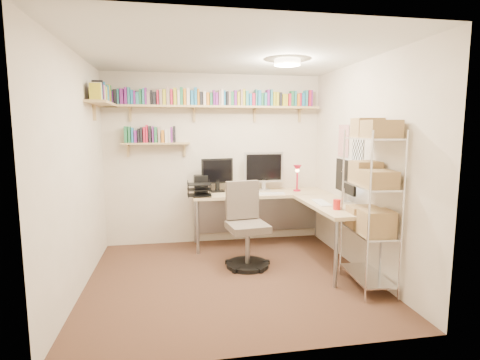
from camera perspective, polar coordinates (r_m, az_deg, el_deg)
name	(u,v)px	position (r m, az deg, el deg)	size (l,w,h in m)	color
ground	(230,278)	(4.45, -1.47, -14.72)	(3.20, 3.20, 0.00)	#412B1B
room_shell	(230,143)	(4.12, -1.49, 5.60)	(3.24, 3.04, 2.52)	beige
wall_shelves	(186,106)	(5.38, -8.18, 11.17)	(3.12, 1.09, 0.80)	tan
corner_desk	(270,196)	(5.24, 4.55, -2.41)	(2.10, 2.00, 1.37)	beige
office_chair	(246,231)	(4.71, 0.93, -7.77)	(0.56, 0.56, 1.05)	black
wire_rack	(371,183)	(4.14, 19.39, -0.50)	(0.42, 0.76, 1.82)	silver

